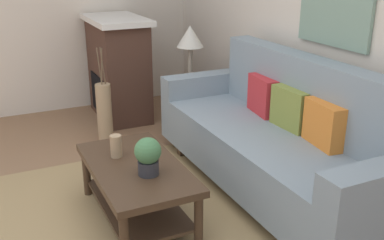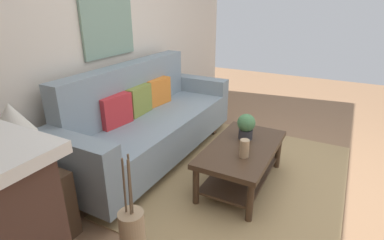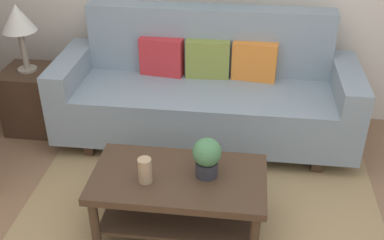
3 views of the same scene
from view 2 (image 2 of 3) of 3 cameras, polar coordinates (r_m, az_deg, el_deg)
name	(u,v)px [view 2 (image 2 of 3)]	position (r m, az deg, el deg)	size (l,w,h in m)	color
ground_plane	(291,191)	(3.17, 18.20, -12.60)	(9.76, 9.76, 0.00)	#8C6647
wall_back	(109,37)	(3.62, -15.49, 15.03)	(5.76, 0.10, 2.70)	beige
area_rug	(242,177)	(3.25, 9.46, -10.59)	(2.49, 1.95, 0.01)	#A38456
couch	(149,122)	(3.46, -8.19, -0.47)	(2.43, 0.84, 1.08)	gray
throw_pillow_crimson	(116,111)	(3.17, -14.32, 1.73)	(0.36, 0.12, 0.32)	red
throw_pillow_olive	(139,100)	(3.45, -10.09, 3.72)	(0.36, 0.12, 0.32)	olive
throw_pillow_orange	(158,92)	(3.74, -6.49, 5.39)	(0.36, 0.12, 0.32)	orange
coffee_table	(242,157)	(2.99, 9.42, -6.85)	(1.10, 0.60, 0.43)	#422D1E
tabletop_vase	(244,148)	(2.71, 9.92, -5.33)	(0.08, 0.08, 0.17)	tan
potted_plant_tabletop	(246,126)	(3.04, 10.24, -1.06)	(0.18, 0.18, 0.26)	#2D2D33
side_table	(34,211)	(2.61, -27.85, -15.01)	(0.44, 0.44, 0.56)	#422D1E
table_lamp	(12,122)	(2.29, -30.99, -0.38)	(0.28, 0.28, 0.57)	gray
floor_vase_branch_a	(130,184)	(1.71, -11.63, -11.87)	(0.01, 0.01, 0.36)	brown
floor_vase_branch_b	(124,186)	(1.70, -12.74, -12.18)	(0.01, 0.01, 0.36)	brown
floor_vase_branch_c	(129,188)	(1.68, -11.80, -12.53)	(0.01, 0.01, 0.36)	brown
framed_painting	(108,27)	(3.51, -15.57, 16.68)	(0.76, 0.03, 0.63)	gray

